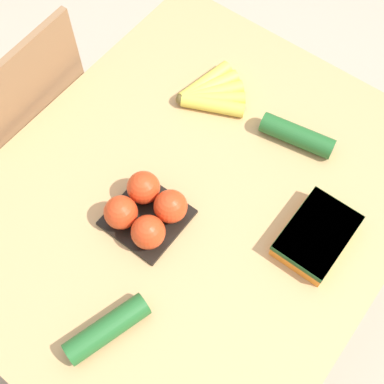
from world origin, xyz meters
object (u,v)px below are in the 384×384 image
at_px(carrot_bag, 317,235).
at_px(cucumber_far, 107,329).
at_px(banana_bunch, 210,94).
at_px(cucumber_near, 297,135).
at_px(tomato_pack, 146,210).
at_px(chair, 28,134).

relative_size(carrot_bag, cucumber_far, 0.98).
xyz_separation_m(banana_bunch, carrot_bag, (-0.19, -0.46, 0.01)).
height_order(cucumber_near, cucumber_far, same).
height_order(banana_bunch, carrot_bag, carrot_bag).
height_order(tomato_pack, cucumber_far, tomato_pack).
xyz_separation_m(tomato_pack, cucumber_far, (-0.27, -0.11, -0.02)).
distance_m(tomato_pack, carrot_bag, 0.41).
relative_size(carrot_bag, cucumber_near, 0.98).
bearing_deg(carrot_bag, cucumber_near, 41.55).
bearing_deg(banana_bunch, cucumber_far, -162.49).
distance_m(carrot_bag, cucumber_near, 0.29).
bearing_deg(carrot_bag, cucumber_far, 152.04).
bearing_deg(chair, cucumber_far, 61.87).
distance_m(chair, tomato_pack, 0.69).
relative_size(chair, tomato_pack, 5.24).
xyz_separation_m(cucumber_near, cucumber_far, (-0.69, 0.06, 0.00)).
xyz_separation_m(tomato_pack, cucumber_near, (0.42, -0.17, -0.02)).
xyz_separation_m(chair, tomato_pack, (-0.08, -0.61, 0.31)).
distance_m(chair, banana_bunch, 0.66).
bearing_deg(cucumber_near, carrot_bag, -138.45).
height_order(chair, carrot_bag, chair).
relative_size(chair, cucumber_far, 4.57).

